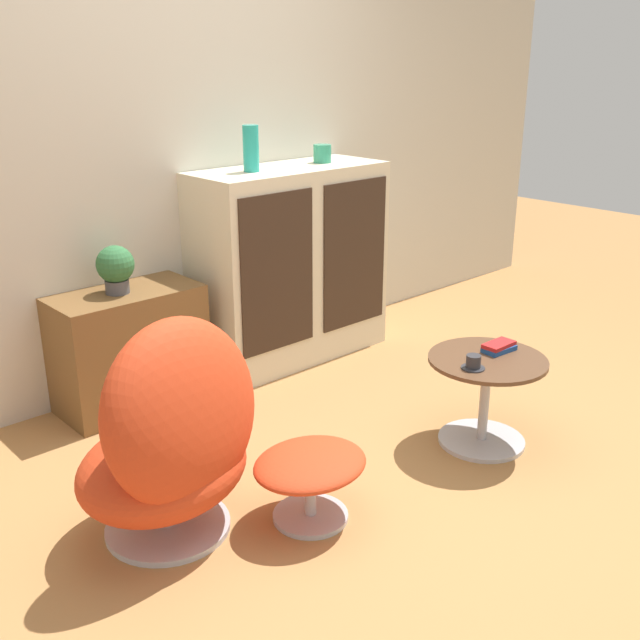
% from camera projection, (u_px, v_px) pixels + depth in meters
% --- Properties ---
extents(ground_plane, '(12.00, 12.00, 0.00)m').
position_uv_depth(ground_plane, '(382.00, 471.00, 3.21)').
color(ground_plane, '#A87542').
extents(wall_back, '(6.40, 0.06, 2.60)m').
position_uv_depth(wall_back, '(170.00, 134.00, 3.83)').
color(wall_back, beige).
rests_on(wall_back, ground_plane).
extents(sideboard, '(1.14, 0.47, 1.10)m').
position_uv_depth(sideboard, '(291.00, 264.00, 4.26)').
color(sideboard, beige).
rests_on(sideboard, ground_plane).
extents(tv_console, '(0.72, 0.38, 0.60)m').
position_uv_depth(tv_console, '(130.00, 349.00, 3.74)').
color(tv_console, brown).
rests_on(tv_console, ground_plane).
extents(egg_chair, '(0.77, 0.73, 0.88)m').
position_uv_depth(egg_chair, '(173.00, 441.00, 2.66)').
color(egg_chair, '#B7B7BC').
rests_on(egg_chair, ground_plane).
extents(ottoman, '(0.45, 0.39, 0.28)m').
position_uv_depth(ottoman, '(310.00, 470.00, 2.81)').
color(ottoman, '#B7B7BC').
rests_on(ottoman, ground_plane).
extents(coffee_table, '(0.53, 0.53, 0.42)m').
position_uv_depth(coffee_table, '(485.00, 392.00, 3.36)').
color(coffee_table, '#B7B7BC').
rests_on(coffee_table, ground_plane).
extents(vase_leftmost, '(0.08, 0.08, 0.24)m').
position_uv_depth(vase_leftmost, '(251.00, 149.00, 3.88)').
color(vase_leftmost, teal).
rests_on(vase_leftmost, sideboard).
extents(vase_inner_left, '(0.10, 0.10, 0.10)m').
position_uv_depth(vase_inner_left, '(322.00, 154.00, 4.22)').
color(vase_inner_left, '#2D8E6B').
rests_on(vase_inner_left, sideboard).
extents(potted_plant, '(0.18, 0.18, 0.23)m').
position_uv_depth(potted_plant, '(115.00, 267.00, 3.57)').
color(potted_plant, '#4C4C51').
rests_on(potted_plant, tv_console).
extents(teacup, '(0.10, 0.10, 0.06)m').
position_uv_depth(teacup, '(473.00, 363.00, 3.19)').
color(teacup, '#2D2D33').
rests_on(teacup, coffee_table).
extents(book_stack, '(0.16, 0.10, 0.04)m').
position_uv_depth(book_stack, '(499.00, 347.00, 3.38)').
color(book_stack, '#1E478C').
rests_on(book_stack, coffee_table).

